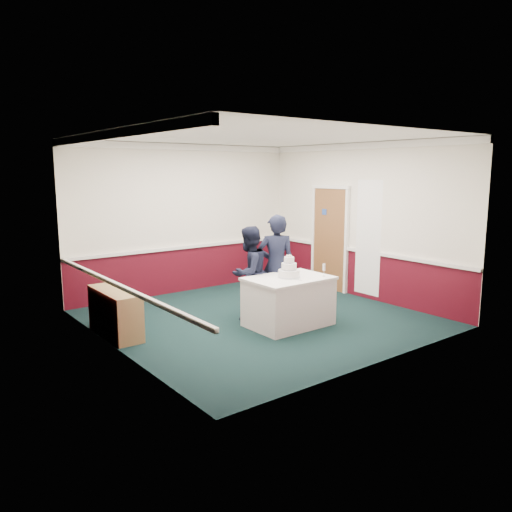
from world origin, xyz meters
TOP-DOWN VIEW (x-y plane):
  - ground at (0.00, 0.00)m, footprint 5.00×5.00m
  - room_shell at (0.08, 0.61)m, footprint 5.00×5.00m
  - sideboard at (-2.28, 0.63)m, footprint 0.41×1.20m
  - cake_table at (0.13, -0.58)m, footprint 1.32×0.92m
  - wedding_cake at (0.13, -0.58)m, footprint 0.35×0.35m
  - cake_knife at (0.10, -0.78)m, footprint 0.07×0.22m
  - champagne_flute at (0.63, -0.86)m, footprint 0.05×0.05m
  - person_man at (-0.15, 0.11)m, footprint 0.89×0.78m
  - person_woman at (0.32, -0.04)m, footprint 0.76×0.69m

SIDE VIEW (x-z plane):
  - ground at x=0.00m, z-range 0.00..0.00m
  - sideboard at x=-2.28m, z-range 0.00..0.70m
  - cake_table at x=0.13m, z-range 0.01..0.80m
  - person_man at x=-0.15m, z-range 0.00..1.57m
  - cake_knife at x=0.10m, z-range 0.79..0.79m
  - person_woman at x=0.32m, z-range 0.00..1.75m
  - wedding_cake at x=0.13m, z-range 0.72..1.08m
  - champagne_flute at x=0.63m, z-range 0.83..1.03m
  - room_shell at x=0.08m, z-range 0.47..3.47m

